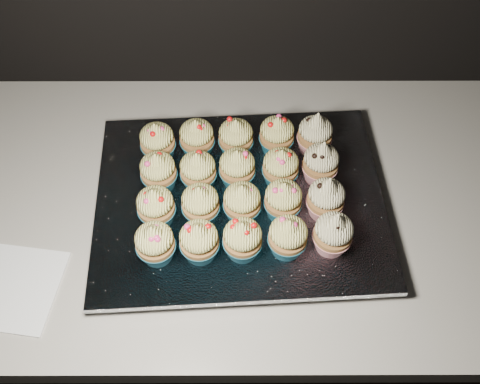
{
  "coord_description": "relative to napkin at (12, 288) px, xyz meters",
  "views": [
    {
      "loc": [
        -0.12,
        1.15,
        1.69
      ],
      "look_at": [
        -0.12,
        1.67,
        0.95
      ],
      "focal_mm": 40.0,
      "sensor_mm": 36.0,
      "label": 1
    }
  ],
  "objects": [
    {
      "name": "cupcake_1",
      "position": [
        0.3,
        0.05,
        0.07
      ],
      "size": [
        0.06,
        0.06,
        0.08
      ],
      "color": "#1A637C",
      "rests_on": "foil_lining"
    },
    {
      "name": "cupcake_10",
      "position": [
        0.23,
        0.18,
        0.07
      ],
      "size": [
        0.06,
        0.06,
        0.08
      ],
      "color": "#1A637C",
      "rests_on": "foil_lining"
    },
    {
      "name": "cupcake_11",
      "position": [
        0.3,
        0.18,
        0.07
      ],
      "size": [
        0.06,
        0.06,
        0.08
      ],
      "color": "#1A637C",
      "rests_on": "foil_lining"
    },
    {
      "name": "worktop",
      "position": [
        0.49,
        0.18,
        -0.02
      ],
      "size": [
        2.44,
        0.64,
        0.04
      ],
      "primitive_type": "cube",
      "color": "beige",
      "rests_on": "cabinet"
    },
    {
      "name": "cupcake_18",
      "position": [
        0.43,
        0.26,
        0.07
      ],
      "size": [
        0.06,
        0.06,
        0.08
      ],
      "color": "#1A637C",
      "rests_on": "foil_lining"
    },
    {
      "name": "cupcake_4",
      "position": [
        0.51,
        0.06,
        0.07
      ],
      "size": [
        0.06,
        0.06,
        0.1
      ],
      "color": "#B31827",
      "rests_on": "foil_lining"
    },
    {
      "name": "cupcake_2",
      "position": [
        0.37,
        0.05,
        0.07
      ],
      "size": [
        0.06,
        0.06,
        0.08
      ],
      "color": "#1A637C",
      "rests_on": "foil_lining"
    },
    {
      "name": "cupcake_7",
      "position": [
        0.37,
        0.12,
        0.07
      ],
      "size": [
        0.06,
        0.06,
        0.08
      ],
      "color": "#1A637C",
      "rests_on": "foil_lining"
    },
    {
      "name": "cupcake_8",
      "position": [
        0.44,
        0.12,
        0.07
      ],
      "size": [
        0.06,
        0.06,
        0.08
      ],
      "color": "#1A637C",
      "rests_on": "foil_lining"
    },
    {
      "name": "napkin",
      "position": [
        0.0,
        0.0,
        0.0
      ],
      "size": [
        0.17,
        0.17,
        0.0
      ],
      "primitive_type": "cube",
      "rotation": [
        0.0,
        0.0,
        -0.14
      ],
      "color": "white",
      "rests_on": "worktop"
    },
    {
      "name": "cupcake_15",
      "position": [
        0.22,
        0.25,
        0.07
      ],
      "size": [
        0.06,
        0.06,
        0.08
      ],
      "color": "#1A637C",
      "rests_on": "foil_lining"
    },
    {
      "name": "cupcake_13",
      "position": [
        0.44,
        0.19,
        0.07
      ],
      "size": [
        0.06,
        0.06,
        0.08
      ],
      "color": "#1A637C",
      "rests_on": "foil_lining"
    },
    {
      "name": "baking_tray",
      "position": [
        0.37,
        0.15,
        0.01
      ],
      "size": [
        0.48,
        0.37,
        0.02
      ],
      "primitive_type": "cube",
      "rotation": [
        0.0,
        0.0,
        0.06
      ],
      "color": "black",
      "rests_on": "worktop"
    },
    {
      "name": "cupcake_5",
      "position": [
        0.23,
        0.11,
        0.07
      ],
      "size": [
        0.06,
        0.06,
        0.08
      ],
      "color": "#1A637C",
      "rests_on": "foil_lining"
    },
    {
      "name": "foil_lining",
      "position": [
        0.37,
        0.15,
        0.03
      ],
      "size": [
        0.52,
        0.41,
        0.01
      ],
      "primitive_type": "cube",
      "rotation": [
        0.0,
        0.0,
        0.06
      ],
      "color": "silver",
      "rests_on": "baking_tray"
    },
    {
      "name": "cupcake_14",
      "position": [
        0.51,
        0.2,
        0.07
      ],
      "size": [
        0.06,
        0.06,
        0.1
      ],
      "color": "#B31827",
      "rests_on": "foil_lining"
    },
    {
      "name": "cupcake_17",
      "position": [
        0.36,
        0.26,
        0.07
      ],
      "size": [
        0.06,
        0.06,
        0.08
      ],
      "color": "#1A637C",
      "rests_on": "foil_lining"
    },
    {
      "name": "cupcake_0",
      "position": [
        0.24,
        0.04,
        0.07
      ],
      "size": [
        0.06,
        0.06,
        0.08
      ],
      "color": "#1A637C",
      "rests_on": "foil_lining"
    },
    {
      "name": "cabinet",
      "position": [
        0.49,
        0.18,
        -0.47
      ],
      "size": [
        2.4,
        0.6,
        0.86
      ],
      "primitive_type": "cube",
      "color": "black",
      "rests_on": "ground"
    },
    {
      "name": "cupcake_16",
      "position": [
        0.29,
        0.26,
        0.07
      ],
      "size": [
        0.06,
        0.06,
        0.08
      ],
      "color": "#1A637C",
      "rests_on": "foil_lining"
    },
    {
      "name": "cupcake_12",
      "position": [
        0.36,
        0.19,
        0.07
      ],
      "size": [
        0.06,
        0.06,
        0.08
      ],
      "color": "#1A637C",
      "rests_on": "foil_lining"
    },
    {
      "name": "cupcake_9",
      "position": [
        0.51,
        0.12,
        0.07
      ],
      "size": [
        0.06,
        0.06,
        0.1
      ],
      "color": "#B31827",
      "rests_on": "foil_lining"
    },
    {
      "name": "cupcake_19",
      "position": [
        0.5,
        0.26,
        0.07
      ],
      "size": [
        0.06,
        0.06,
        0.1
      ],
      "color": "#B31827",
      "rests_on": "foil_lining"
    },
    {
      "name": "cupcake_3",
      "position": [
        0.44,
        0.05,
        0.07
      ],
      "size": [
        0.06,
        0.06,
        0.08
      ],
      "color": "#1A637C",
      "rests_on": "foil_lining"
    },
    {
      "name": "cupcake_6",
      "position": [
        0.3,
        0.11,
        0.07
      ],
      "size": [
        0.06,
        0.06,
        0.08
      ],
      "color": "#1A637C",
      "rests_on": "foil_lining"
    }
  ]
}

